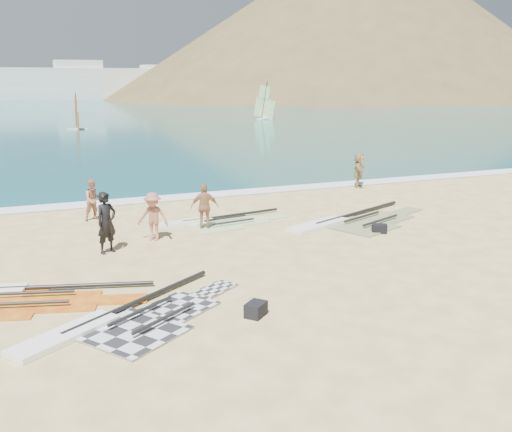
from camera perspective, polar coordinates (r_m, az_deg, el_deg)
name	(u,v)px	position (r m, az deg, el deg)	size (l,w,h in m)	color
ground	(304,292)	(14.12, 4.84, -7.60)	(300.00, 300.00, 0.00)	#E2CC84
sea	(44,102)	(143.89, -20.45, 10.64)	(300.00, 240.00, 0.06)	#0C4A55
surf_line	(176,198)	(25.26, -8.05, 1.77)	(300.00, 1.20, 0.04)	white
headland_main	(361,98)	(168.52, 10.42, 11.54)	(143.00, 143.00, 45.00)	brown
headland_minor	(436,96)	(197.32, 17.56, 11.40)	(70.00, 70.00, 28.00)	brown
rig_grey	(123,322)	(12.66, -13.15, -10.25)	(5.45, 4.11, 0.20)	#272729
rig_green	(214,222)	(20.66, -4.21, -0.62)	(5.06, 2.30, 0.20)	#78C334
rig_orange	(352,221)	(20.99, 9.57, -0.54)	(6.48, 4.00, 0.21)	#FFA919
rig_red	(17,297)	(14.80, -22.75, -7.44)	(5.26, 2.83, 0.20)	red
gear_bag_near	(256,309)	(12.67, -0.02, -9.32)	(0.49, 0.36, 0.31)	black
gear_bag_far	(379,229)	(19.76, 12.23, -1.24)	(0.50, 0.35, 0.30)	black
person_wetsuit	(106,223)	(17.50, -14.72, -0.64)	(0.68, 0.45, 1.86)	black
beachgoer_left	(94,200)	(21.77, -15.92, 1.57)	(0.75, 0.58, 1.54)	#AA6E59
beachgoer_mid	(153,217)	(18.58, -10.27, -0.06)	(1.02, 0.58, 1.57)	#9A6049
beachgoer_back	(205,207)	(19.67, -5.15, 0.92)	(0.95, 0.39, 1.61)	#A4714C
beachgoer_right	(359,170)	(27.91, 10.24, 4.56)	(1.56, 0.50, 1.69)	tan
windsurfer_centre	(77,119)	(62.32, -17.48, 9.27)	(2.09, 2.54, 3.79)	white
windsurfer_right	(264,109)	(75.30, 0.86, 10.68)	(2.60, 2.66, 4.87)	white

